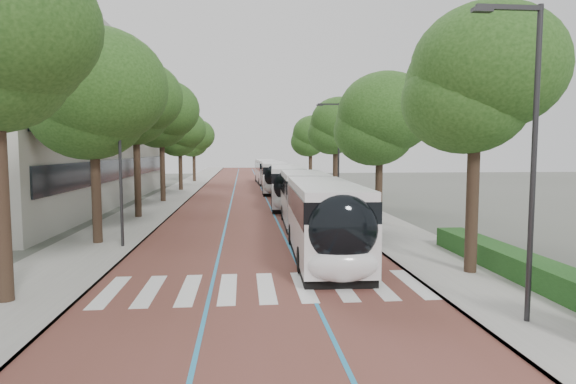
% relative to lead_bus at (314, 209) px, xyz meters
% --- Properties ---
extents(ground, '(160.00, 160.00, 0.00)m').
position_rel_lead_bus_xyz_m(ground, '(-2.95, -8.87, -1.63)').
color(ground, '#51544C').
rests_on(ground, ground).
extents(road, '(11.00, 140.00, 0.02)m').
position_rel_lead_bus_xyz_m(road, '(-2.95, 31.13, -1.62)').
color(road, brown).
rests_on(road, ground).
extents(sidewalk_left, '(4.00, 140.00, 0.12)m').
position_rel_lead_bus_xyz_m(sidewalk_left, '(-10.45, 31.13, -1.57)').
color(sidewalk_left, gray).
rests_on(sidewalk_left, ground).
extents(sidewalk_right, '(4.00, 140.00, 0.12)m').
position_rel_lead_bus_xyz_m(sidewalk_right, '(4.55, 31.13, -1.57)').
color(sidewalk_right, gray).
rests_on(sidewalk_right, ground).
extents(kerb_left, '(0.20, 140.00, 0.14)m').
position_rel_lead_bus_xyz_m(kerb_left, '(-8.55, 31.13, -1.57)').
color(kerb_left, gray).
rests_on(kerb_left, ground).
extents(kerb_right, '(0.20, 140.00, 0.14)m').
position_rel_lead_bus_xyz_m(kerb_right, '(2.65, 31.13, -1.57)').
color(kerb_right, gray).
rests_on(kerb_right, ground).
extents(zebra_crossing, '(10.55, 3.60, 0.01)m').
position_rel_lead_bus_xyz_m(zebra_crossing, '(-2.75, -7.87, -1.60)').
color(zebra_crossing, silver).
rests_on(zebra_crossing, ground).
extents(lane_line_left, '(0.12, 126.00, 0.01)m').
position_rel_lead_bus_xyz_m(lane_line_left, '(-4.55, 31.13, -1.60)').
color(lane_line_left, teal).
rests_on(lane_line_left, road).
extents(lane_line_right, '(0.12, 126.00, 0.01)m').
position_rel_lead_bus_xyz_m(lane_line_right, '(-1.35, 31.13, -1.60)').
color(lane_line_right, teal).
rests_on(lane_line_right, road).
extents(office_building, '(18.11, 40.00, 14.00)m').
position_rel_lead_bus_xyz_m(office_building, '(-22.42, 19.13, 5.37)').
color(office_building, '#B7B5A9').
rests_on(office_building, ground).
extents(hedge, '(1.20, 14.00, 0.80)m').
position_rel_lead_bus_xyz_m(hedge, '(6.15, -8.87, -1.11)').
color(hedge, '#183E15').
rests_on(hedge, sidewalk_right).
extents(streetlight_near, '(1.82, 0.20, 8.00)m').
position_rel_lead_bus_xyz_m(streetlight_near, '(3.67, -11.87, 3.19)').
color(streetlight_near, '#29292B').
rests_on(streetlight_near, sidewalk_right).
extents(streetlight_far, '(1.82, 0.20, 8.00)m').
position_rel_lead_bus_xyz_m(streetlight_far, '(3.67, 13.13, 3.19)').
color(streetlight_far, '#29292B').
rests_on(streetlight_far, sidewalk_right).
extents(lamp_post_left, '(0.14, 0.14, 8.00)m').
position_rel_lead_bus_xyz_m(lamp_post_left, '(-9.05, -0.87, 2.49)').
color(lamp_post_left, '#29292B').
rests_on(lamp_post_left, sidewalk_left).
extents(trees_left, '(6.42, 60.42, 9.94)m').
position_rel_lead_bus_xyz_m(trees_left, '(-10.45, 14.38, 5.29)').
color(trees_left, black).
rests_on(trees_left, ground).
extents(trees_right, '(5.77, 47.13, 9.05)m').
position_rel_lead_bus_xyz_m(trees_right, '(4.75, 11.51, 4.71)').
color(trees_right, black).
rests_on(trees_right, ground).
extents(lead_bus, '(3.17, 18.47, 3.20)m').
position_rel_lead_bus_xyz_m(lead_bus, '(0.00, 0.00, 0.00)').
color(lead_bus, black).
rests_on(lead_bus, ground).
extents(bus_queued_0, '(3.19, 12.52, 3.20)m').
position_rel_lead_bus_xyz_m(bus_queued_0, '(0.07, 15.57, -0.00)').
color(bus_queued_0, silver).
rests_on(bus_queued_0, ground).
extents(bus_queued_1, '(2.85, 12.46, 3.20)m').
position_rel_lead_bus_xyz_m(bus_queued_1, '(-0.19, 28.33, -0.00)').
color(bus_queued_1, silver).
rests_on(bus_queued_1, ground).
extents(bus_queued_2, '(2.89, 12.47, 3.20)m').
position_rel_lead_bus_xyz_m(bus_queued_2, '(-0.33, 41.20, -0.00)').
color(bus_queued_2, silver).
rests_on(bus_queued_2, ground).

